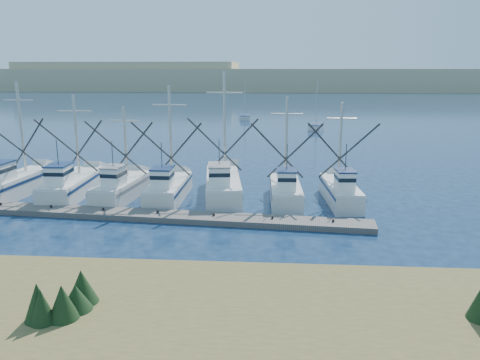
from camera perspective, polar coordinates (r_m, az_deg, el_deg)
name	(u,v)px	position (r m, az deg, el deg)	size (l,w,h in m)	color
ground	(300,256)	(26.65, 7.38, -9.14)	(500.00, 500.00, 0.00)	#0C1D36
shore_bank	(92,337)	(18.46, -17.57, -17.82)	(40.00, 10.00, 1.60)	#4C422D
floating_dock	(158,216)	(33.11, -10.01, -4.32)	(29.50, 1.97, 0.39)	#615C57
dune_ridge	(277,79)	(234.63, 4.56, 12.16)	(360.00, 60.00, 10.00)	tan
trawler_fleet	(166,187)	(37.84, -9.02, -0.83)	(29.01, 9.76, 9.95)	silver
sailboat_near	(316,126)	(81.85, 9.26, 6.48)	(3.10, 6.10, 8.10)	silver
sailboat_far	(245,117)	(96.26, 0.58, 7.69)	(2.42, 5.36, 8.10)	silver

